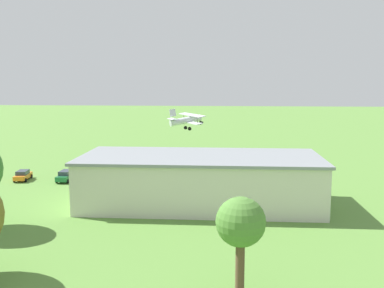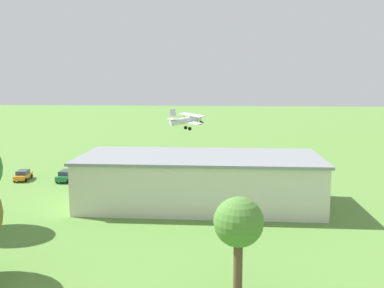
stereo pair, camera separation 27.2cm
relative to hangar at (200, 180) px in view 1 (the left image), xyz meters
name	(u,v)px [view 1 (the left image)]	position (x,y,z in m)	size (l,w,h in m)	color
ground_plane	(193,162)	(3.14, -29.30, -3.18)	(400.00, 400.00, 0.00)	#568438
hangar	(200,180)	(0.00, 0.00, 0.00)	(30.15, 13.56, 6.35)	beige
biplane	(187,120)	(3.72, -22.46, 5.66)	(7.08, 9.09, 3.87)	silver
car_yellow	(106,176)	(15.67, -11.86, -2.36)	(2.12, 4.23, 1.59)	gold
car_green	(66,176)	(21.94, -11.46, -2.31)	(2.04, 4.56, 1.69)	#1E6B38
car_orange	(23,175)	(28.99, -11.47, -2.37)	(2.38, 4.36, 1.58)	orange
person_beside_truck	(245,174)	(-6.36, -15.48, -2.38)	(0.53, 0.53, 1.61)	orange
person_walking_on_apron	(278,173)	(-11.62, -16.17, -2.34)	(0.51, 0.51, 1.68)	navy
tree_by_windsock	(241,223)	(-4.32, 22.89, 2.04)	(3.72, 3.72, 7.21)	brown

